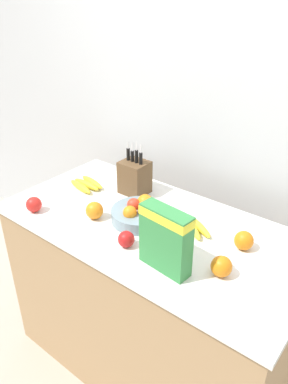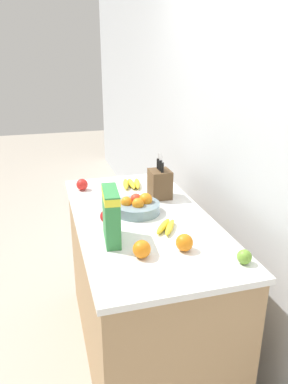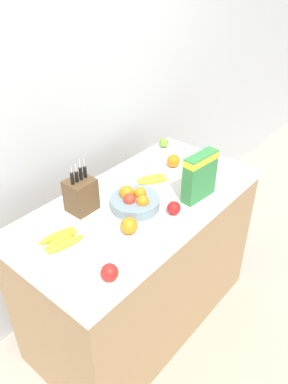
{
  "view_description": "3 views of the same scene",
  "coord_description": "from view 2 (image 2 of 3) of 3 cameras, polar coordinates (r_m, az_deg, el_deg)",
  "views": [
    {
      "loc": [
        0.87,
        -1.15,
        1.9
      ],
      "look_at": [
        -0.06,
        0.02,
        1.08
      ],
      "focal_mm": 35.0,
      "sensor_mm": 36.0,
      "label": 1
    },
    {
      "loc": [
        1.82,
        -0.5,
        1.8
      ],
      "look_at": [
        -0.07,
        0.03,
        1.06
      ],
      "focal_mm": 35.0,
      "sensor_mm": 36.0,
      "label": 2
    },
    {
      "loc": [
        -1.25,
        -1.08,
        2.09
      ],
      "look_at": [
        0.03,
        0.0,
        0.98
      ],
      "focal_mm": 35.0,
      "sensor_mm": 36.0,
      "label": 3
    }
  ],
  "objects": [
    {
      "name": "wall_back",
      "position": [
        2.17,
        14.7,
        6.76
      ],
      "size": [
        9.0,
        0.06,
        2.6
      ],
      "color": "silver",
      "rests_on": "ground_plane"
    },
    {
      "name": "banana_bunch_right",
      "position": [
        1.93,
        3.46,
        -5.3
      ],
      "size": [
        0.19,
        0.16,
        0.03
      ],
      "rotation": [
        0.0,
        0.0,
        2.53
      ],
      "color": "yellow",
      "rests_on": "counter"
    },
    {
      "name": "ground_plane",
      "position": [
        2.61,
        -0.25,
        -22.86
      ],
      "size": [
        14.0,
        14.0,
        0.0
      ],
      "primitive_type": "plane",
      "color": "#B2A899"
    },
    {
      "name": "knife_block",
      "position": [
        2.32,
        2.44,
        1.32
      ],
      "size": [
        0.14,
        0.13,
        0.29
      ],
      "color": "brown",
      "rests_on": "counter"
    },
    {
      "name": "orange_mid_right",
      "position": [
        1.73,
        6.18,
        -7.67
      ],
      "size": [
        0.08,
        0.08,
        0.08
      ],
      "primitive_type": "sphere",
      "color": "orange",
      "rests_on": "counter"
    },
    {
      "name": "banana_bunch_left",
      "position": [
        2.53,
        -1.91,
        1.27
      ],
      "size": [
        0.2,
        0.15,
        0.04
      ],
      "rotation": [
        0.0,
        0.0,
        3.0
      ],
      "color": "yellow",
      "rests_on": "counter"
    },
    {
      "name": "cereal_box",
      "position": [
        1.77,
        -5.03,
        -3.25
      ],
      "size": [
        0.22,
        0.09,
        0.26
      ],
      "rotation": [
        0.0,
        0.0,
        -0.1
      ],
      "color": "#338442",
      "rests_on": "counter"
    },
    {
      "name": "apple_front",
      "position": [
        1.69,
        15.04,
        -9.52
      ],
      "size": [
        0.06,
        0.06,
        0.06
      ],
      "primitive_type": "sphere",
      "color": "#6B9E33",
      "rests_on": "counter"
    },
    {
      "name": "fruit_bowl",
      "position": [
        2.11,
        -1.04,
        -2.17
      ],
      "size": [
        0.26,
        0.26,
        0.11
      ],
      "color": "gray",
      "rests_on": "counter"
    },
    {
      "name": "orange_front_right",
      "position": [
        2.25,
        -5.1,
        -0.71
      ],
      "size": [
        0.08,
        0.08,
        0.08
      ],
      "primitive_type": "sphere",
      "color": "orange",
      "rests_on": "counter"
    },
    {
      "name": "apple_leftmost",
      "position": [
        2.48,
        -9.42,
        1.12
      ],
      "size": [
        0.08,
        0.08,
        0.08
      ],
      "primitive_type": "sphere",
      "color": "red",
      "rests_on": "counter"
    },
    {
      "name": "orange_back_center",
      "position": [
        1.67,
        -0.34,
        -8.7
      ],
      "size": [
        0.08,
        0.08,
        0.08
      ],
      "primitive_type": "sphere",
      "color": "orange",
      "rests_on": "counter"
    },
    {
      "name": "apple_near_bananas",
      "position": [
        2.0,
        -5.74,
        -3.72
      ],
      "size": [
        0.07,
        0.07,
        0.07
      ],
      "primitive_type": "sphere",
      "color": "red",
      "rests_on": "counter"
    },
    {
      "name": "counter",
      "position": [
        2.31,
        -0.27,
        -14.39
      ],
      "size": [
        1.45,
        0.73,
        0.94
      ],
      "color": "tan",
      "rests_on": "ground_plane"
    }
  ]
}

